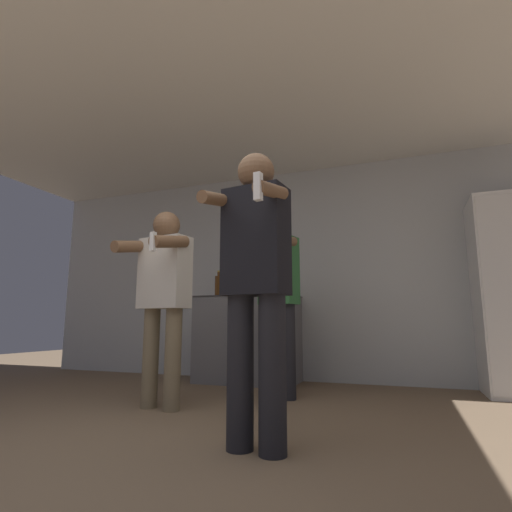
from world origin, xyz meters
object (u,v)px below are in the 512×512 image
Objects in this scene: bottle_clear_vodka at (228,287)px; person_man_side at (163,288)px; bottle_amber_bourbon at (277,284)px; bottle_green_wine at (218,286)px; person_woman_foreground at (256,280)px; bottle_short_whiskey at (238,286)px; person_spectator_back at (278,288)px; bottle_tall_gin at (249,285)px.

bottle_clear_vodka is 0.18× the size of person_man_side.
bottle_amber_bourbon is 0.73m from bottle_green_wine.
person_woman_foreground is at bearing -75.63° from bottle_amber_bourbon.
person_man_side reaches higher than bottle_short_whiskey.
bottle_short_whiskey is 1.07m from person_spectator_back.
bottle_short_whiskey is 0.20× the size of person_man_side.
bottle_short_whiskey is at bearing -180.00° from bottle_tall_gin.
person_spectator_back is at bearing -52.56° from bottle_tall_gin.
person_man_side is (0.23, -1.52, -0.16)m from bottle_green_wine.
person_man_side is at bearing -81.28° from bottle_green_wine.
bottle_tall_gin reaches higher than bottle_short_whiskey.
bottle_clear_vodka is 2.54m from person_woman_foreground.
bottle_green_wine reaches higher than bottle_short_whiskey.
bottle_amber_bourbon is at bearing 0.00° from bottle_short_whiskey.
person_spectator_back is at bearing 45.25° from person_man_side.
person_man_side reaches higher than bottle_tall_gin.
bottle_clear_vodka is at bearing 117.73° from person_woman_foreground.
person_woman_foreground reaches higher than bottle_amber_bourbon.
person_spectator_back is (0.59, -0.77, -0.12)m from bottle_tall_gin.
bottle_tall_gin is (-0.34, -0.00, 0.01)m from bottle_amber_bourbon.
person_man_side is 0.94× the size of person_spectator_back.
bottle_tall_gin reaches higher than bottle_green_wine.
bottle_tall_gin is at bearing 84.03° from person_man_side.
person_woman_foreground is (0.91, -2.25, -0.21)m from bottle_tall_gin.
bottle_clear_vodka is (-0.27, 0.00, -0.02)m from bottle_tall_gin.
bottle_green_wine is (-0.73, 0.00, 0.00)m from bottle_amber_bourbon.
bottle_green_wine is 0.39m from bottle_tall_gin.
person_man_side is at bearing -134.75° from person_spectator_back.
person_woman_foreground is at bearing -67.86° from bottle_tall_gin.
person_woman_foreground is at bearing -34.10° from person_man_side.
person_spectator_back is at bearing -46.39° from bottle_short_whiskey.
bottle_green_wine is 1.25m from person_spectator_back.
person_woman_foreground is 1.03× the size of person_man_side.
bottle_amber_bourbon is 0.99× the size of bottle_short_whiskey.
bottle_green_wine is at bearing 180.00° from bottle_amber_bourbon.
bottle_clear_vodka is 0.17× the size of person_spectator_back.
bottle_tall_gin is at bearing 127.44° from person_spectator_back.
person_spectator_back is (0.25, -0.77, -0.12)m from bottle_amber_bourbon.
bottle_tall_gin is (0.39, -0.00, 0.00)m from bottle_green_wine.
bottle_tall_gin is at bearing 112.14° from person_woman_foreground.
bottle_short_whiskey is 0.25m from bottle_green_wine.
person_woman_foreground reaches higher than bottle_tall_gin.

